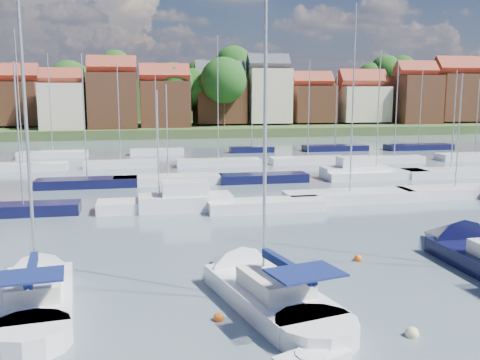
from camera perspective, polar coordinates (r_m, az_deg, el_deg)
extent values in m
plane|color=#4F5E6C|center=(61.19, -2.53, 1.01)|extent=(260.00, 260.00, 0.00)
cube|color=silver|center=(24.17, -20.85, -12.23)|extent=(3.60, 7.13, 1.20)
cone|color=silver|center=(28.20, -20.34, -9.09)|extent=(3.21, 3.63, 2.85)
cylinder|color=silver|center=(21.02, -21.41, -15.60)|extent=(3.16, 3.16, 1.20)
cube|color=silver|center=(23.40, -21.06, -10.49)|extent=(2.30, 3.06, 0.70)
cylinder|color=#B2B2B7|center=(23.11, -21.78, 4.47)|extent=(0.14, 0.14, 12.69)
cylinder|color=#B2B2B7|center=(22.23, -21.34, -9.24)|extent=(0.53, 3.79, 0.10)
cube|color=#0F194B|center=(22.19, -21.36, -8.87)|extent=(0.70, 3.63, 0.35)
cube|color=#0F194B|center=(20.97, -21.62, -9.51)|extent=(2.60, 1.97, 0.08)
cube|color=silver|center=(23.13, 3.12, -12.60)|extent=(4.71, 7.92, 1.20)
cone|color=silver|center=(27.07, -1.43, -9.27)|extent=(3.83, 4.21, 3.09)
cylinder|color=silver|center=(20.19, 8.13, -16.09)|extent=(3.71, 3.71, 1.20)
cube|color=silver|center=(22.36, 3.76, -10.79)|extent=(2.81, 3.50, 0.70)
cylinder|color=#B2B2B7|center=(21.94, 2.68, 6.24)|extent=(0.14, 0.14, 13.71)
cylinder|color=#B2B2B7|center=(21.23, 5.10, -9.49)|extent=(1.05, 4.03, 0.10)
cube|color=#0F194B|center=(21.18, 5.10, -9.11)|extent=(1.19, 3.87, 0.35)
cube|color=#0F194B|center=(20.04, 7.00, -9.78)|extent=(2.98, 2.41, 0.08)
cone|color=black|center=(33.89, 20.73, -6.03)|extent=(3.52, 4.09, 3.48)
cylinder|color=silver|center=(18.60, 7.71, -18.22)|extent=(1.16, 1.16, 0.31)
sphere|color=#D85914|center=(21.81, -2.30, -14.71)|extent=(0.43, 0.43, 0.43)
sphere|color=beige|center=(21.49, 17.86, -15.57)|extent=(0.51, 0.51, 0.51)
sphere|color=#D85914|center=(29.53, 12.50, -8.39)|extent=(0.45, 0.45, 0.45)
cube|color=black|center=(42.19, -22.10, -3.01)|extent=(8.01, 2.24, 1.00)
cylinder|color=#B2B2B7|center=(41.42, -22.57, 4.55)|extent=(0.12, 0.12, 10.16)
cube|color=silver|center=(41.04, -8.59, -2.75)|extent=(9.22, 2.58, 1.00)
cylinder|color=#B2B2B7|center=(40.33, -8.75, 3.64)|extent=(0.12, 0.12, 8.18)
cube|color=silver|center=(40.55, 2.74, -2.80)|extent=(8.78, 2.46, 1.00)
cylinder|color=#B2B2B7|center=(39.72, 2.81, 5.73)|extent=(0.12, 0.12, 11.06)
cube|color=silver|center=(44.80, 11.61, -1.82)|extent=(10.79, 3.02, 1.00)
cylinder|color=#B2B2B7|center=(43.98, 11.96, 8.38)|extent=(0.12, 0.12, 14.87)
cube|color=silver|center=(49.61, 21.93, -1.23)|extent=(10.13, 2.84, 1.00)
cylinder|color=#B2B2B7|center=(48.98, 22.30, 4.87)|extent=(0.12, 0.12, 9.59)
cube|color=silver|center=(40.93, -5.84, -2.51)|extent=(7.00, 2.60, 1.40)
cube|color=silver|center=(40.72, -5.87, -1.00)|extent=(3.50, 2.20, 1.30)
cube|color=black|center=(52.48, -15.97, -0.36)|extent=(9.30, 2.60, 1.00)
cylinder|color=#B2B2B7|center=(51.83, -16.29, 6.45)|extent=(0.12, 0.12, 11.48)
cube|color=silver|center=(52.70, -7.68, -0.04)|extent=(10.40, 2.91, 1.00)
cylinder|color=#B2B2B7|center=(52.13, -7.79, 5.26)|extent=(0.12, 0.12, 8.77)
cube|color=black|center=(53.32, 2.53, 0.14)|extent=(8.80, 2.46, 1.00)
cylinder|color=#B2B2B7|center=(52.63, 2.59, 8.41)|extent=(0.12, 0.12, 14.33)
cube|color=silver|center=(57.12, 14.27, 0.48)|extent=(10.73, 3.00, 1.00)
cylinder|color=#B2B2B7|center=(56.51, 14.54, 7.08)|extent=(0.12, 0.12, 12.14)
cube|color=silver|center=(60.99, 21.54, 0.66)|extent=(10.48, 2.93, 1.00)
cylinder|color=#B2B2B7|center=(60.46, 21.86, 5.95)|extent=(0.12, 0.12, 10.28)
cube|color=silver|center=(57.07, 12.16, 0.70)|extent=(7.00, 2.60, 1.40)
cube|color=silver|center=(56.92, 12.20, 1.80)|extent=(3.50, 2.20, 1.30)
cube|color=silver|center=(65.98, -22.10, 1.24)|extent=(9.71, 2.72, 1.00)
cylinder|color=#B2B2B7|center=(65.43, -22.53, 8.14)|extent=(0.12, 0.12, 14.88)
cube|color=silver|center=(65.02, -12.62, 1.60)|extent=(8.49, 2.38, 1.00)
cylinder|color=#B2B2B7|center=(64.50, -12.81, 7.02)|extent=(0.12, 0.12, 11.31)
cube|color=silver|center=(64.96, -2.33, 1.81)|extent=(10.16, 2.85, 1.00)
cylinder|color=#B2B2B7|center=(64.40, -2.37, 8.70)|extent=(0.12, 0.12, 14.59)
cube|color=silver|center=(67.68, 7.23, 2.05)|extent=(9.53, 2.67, 1.00)
cylinder|color=#B2B2B7|center=(67.17, 7.35, 7.52)|extent=(0.12, 0.12, 11.91)
cube|color=silver|center=(70.60, 16.10, 2.06)|extent=(7.62, 2.13, 1.00)
cylinder|color=#B2B2B7|center=(70.11, 16.35, 7.38)|extent=(0.12, 0.12, 12.13)
cube|color=silver|center=(77.69, 23.71, 2.27)|extent=(10.17, 2.85, 1.00)
cylinder|color=#B2B2B7|center=(77.28, 23.97, 6.22)|extent=(0.12, 0.12, 9.73)
cube|color=silver|center=(77.81, -19.32, 2.54)|extent=(9.24, 2.59, 1.00)
cylinder|color=#B2B2B7|center=(77.35, -19.60, 7.76)|extent=(0.12, 0.12, 13.17)
cube|color=silver|center=(77.73, -8.84, 2.95)|extent=(7.57, 2.12, 1.00)
cylinder|color=#B2B2B7|center=(77.32, -8.95, 7.10)|extent=(0.12, 0.12, 10.24)
cube|color=black|center=(79.60, 1.27, 3.21)|extent=(6.58, 1.84, 1.00)
cylinder|color=#B2B2B7|center=(79.25, 1.28, 6.45)|extent=(0.12, 0.12, 8.01)
cube|color=black|center=(83.25, 10.11, 3.34)|extent=(9.92, 2.78, 1.00)
cylinder|color=#B2B2B7|center=(82.85, 10.23, 7.44)|extent=(0.12, 0.12, 10.92)
cube|color=black|center=(87.98, 18.51, 3.32)|extent=(10.55, 2.95, 1.00)
cylinder|color=#B2B2B7|center=(87.59, 18.73, 7.39)|extent=(0.12, 0.12, 11.51)
cube|color=#3E5128|center=(137.46, -7.21, 5.72)|extent=(200.00, 70.00, 3.00)
cube|color=#3E5128|center=(162.19, -7.83, 7.92)|extent=(200.00, 60.00, 14.00)
cube|color=brown|center=(120.34, -23.00, 7.53)|extent=(10.37, 9.97, 8.73)
cube|color=brown|center=(120.36, -23.17, 10.21)|extent=(10.57, 5.13, 5.13)
cube|color=beige|center=(109.85, -18.33, 7.44)|extent=(8.09, 8.80, 8.96)
cube|color=brown|center=(109.85, -18.48, 10.29)|extent=(8.25, 4.00, 4.00)
cube|color=brown|center=(109.96, -13.39, 8.18)|extent=(9.36, 10.17, 10.97)
cube|color=brown|center=(110.05, -13.52, 11.64)|extent=(9.54, 4.63, 4.63)
cube|color=brown|center=(111.74, -8.00, 7.96)|extent=(9.90, 8.56, 9.42)
cube|color=brown|center=(111.75, -8.07, 11.00)|extent=(10.10, 4.90, 4.90)
cube|color=brown|center=(117.93, -2.17, 8.43)|extent=(10.59, 8.93, 9.49)
cube|color=#383A42|center=(117.98, -2.19, 11.36)|extent=(10.80, 5.24, 5.24)
cube|color=beige|center=(119.15, 3.00, 8.95)|extent=(9.01, 8.61, 11.65)
cube|color=#383A42|center=(119.30, 3.03, 12.28)|extent=(9.19, 4.46, 4.46)
cube|color=brown|center=(123.24, 7.64, 8.04)|extent=(9.10, 9.34, 8.00)
cube|color=brown|center=(123.23, 7.69, 10.42)|extent=(9.28, 4.50, 4.50)
cube|color=beige|center=(127.07, 12.79, 7.91)|extent=(10.86, 9.59, 7.88)
cube|color=brown|center=(127.07, 12.88, 10.28)|extent=(11.07, 5.37, 5.37)
cube|color=brown|center=(129.86, 18.11, 8.12)|extent=(9.18, 9.96, 10.97)
cube|color=brown|center=(129.93, 18.26, 11.03)|extent=(9.36, 4.54, 4.54)
cube|color=brown|center=(136.80, 22.09, 8.15)|extent=(11.39, 9.67, 10.76)
cube|color=brown|center=(136.90, 22.27, 10.98)|extent=(11.62, 5.64, 5.64)
cylinder|color=#382619|center=(150.42, 15.16, 8.91)|extent=(0.50, 0.50, 4.47)
sphere|color=#205219|center=(150.53, 15.26, 11.22)|extent=(8.18, 8.18, 8.18)
cylinder|color=#382619|center=(116.59, -4.86, 6.86)|extent=(0.50, 0.50, 4.46)
sphere|color=#205219|center=(116.48, -4.91, 9.83)|extent=(8.15, 8.15, 8.15)
cylinder|color=#382619|center=(135.72, -0.69, 9.24)|extent=(0.50, 0.50, 5.15)
sphere|color=#205219|center=(135.88, -0.69, 12.19)|extent=(9.41, 9.41, 9.41)
cylinder|color=#382619|center=(136.31, -13.03, 9.05)|extent=(0.50, 0.50, 4.56)
sphere|color=#205219|center=(136.44, -13.13, 11.65)|extent=(8.34, 8.34, 8.34)
cylinder|color=#382619|center=(126.09, -17.57, 6.80)|extent=(0.50, 0.50, 5.15)
sphere|color=#205219|center=(126.02, -17.73, 9.98)|extent=(9.42, 9.42, 9.42)
cylinder|color=#382619|center=(126.74, -0.62, 6.93)|extent=(0.50, 0.50, 3.77)
sphere|color=#205219|center=(126.63, -0.62, 9.24)|extent=(6.89, 6.89, 6.89)
cylinder|color=#382619|center=(112.36, -1.74, 6.98)|extent=(0.50, 0.50, 5.21)
sphere|color=#205219|center=(112.29, -1.76, 10.59)|extent=(9.53, 9.53, 9.53)
cylinder|color=#382619|center=(140.69, 19.45, 6.48)|extent=(0.50, 0.50, 2.97)
sphere|color=#205219|center=(140.58, 19.54, 8.12)|extent=(5.44, 5.44, 5.44)
cylinder|color=#382619|center=(114.02, -7.07, 6.86)|extent=(0.50, 0.50, 4.84)
sphere|color=#205219|center=(113.93, -7.14, 10.16)|extent=(8.85, 8.85, 8.85)
cylinder|color=#382619|center=(148.88, 13.69, 8.84)|extent=(0.50, 0.50, 3.72)
sphere|color=#205219|center=(148.94, 13.76, 10.78)|extent=(6.80, 6.80, 6.80)
cylinder|color=#382619|center=(130.28, 18.10, 6.60)|extent=(0.50, 0.50, 4.05)
sphere|color=#205219|center=(130.17, 18.23, 9.01)|extent=(7.40, 7.40, 7.40)
cylinder|color=#382619|center=(134.11, -4.23, 8.93)|extent=(0.50, 0.50, 3.93)
sphere|color=#205219|center=(134.18, -4.26, 11.21)|extent=(7.19, 7.19, 7.19)
cylinder|color=#382619|center=(126.48, 7.36, 6.86)|extent=(0.50, 0.50, 3.82)
sphere|color=#205219|center=(126.37, 7.41, 9.21)|extent=(6.99, 6.99, 6.99)
cylinder|color=#382619|center=(113.51, -15.33, 6.24)|extent=(0.50, 0.50, 3.48)
sphere|color=#205219|center=(113.38, -15.43, 8.63)|extent=(6.37, 6.37, 6.37)
cylinder|color=#382619|center=(139.57, 17.62, 6.56)|extent=(0.50, 0.50, 2.99)
sphere|color=#205219|center=(139.46, 17.71, 8.22)|extent=(5.46, 5.46, 5.46)
cylinder|color=#382619|center=(119.72, -4.95, 6.63)|extent=(0.50, 0.50, 3.25)
sphere|color=#205219|center=(119.60, -4.98, 8.74)|extent=(5.94, 5.94, 5.94)
cylinder|color=#382619|center=(120.92, -8.19, 6.53)|extent=(0.50, 0.50, 2.98)
sphere|color=#205219|center=(120.79, -8.24, 8.45)|extent=(5.46, 5.46, 5.46)
cylinder|color=#382619|center=(159.53, 16.77, 9.15)|extent=(0.50, 0.50, 4.29)
sphere|color=#205219|center=(159.65, 16.87, 11.24)|extent=(7.84, 7.84, 7.84)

